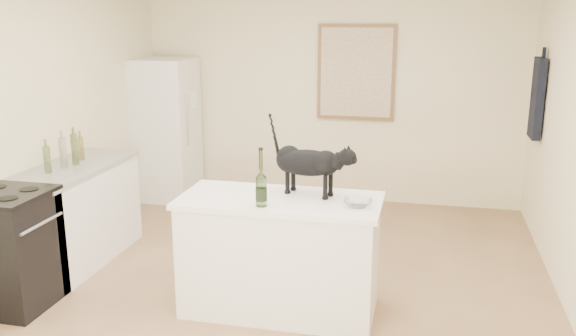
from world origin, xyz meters
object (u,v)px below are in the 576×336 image
(stove, at_px, (10,251))
(black_cat, at_px, (308,166))
(fridge, at_px, (166,129))
(wine_bottle, at_px, (261,181))
(glass_bowl, at_px, (358,203))

(stove, bearing_deg, black_cat, 13.44)
(fridge, relative_size, wine_bottle, 4.56)
(wine_bottle, relative_size, glass_bowl, 1.81)
(fridge, bearing_deg, glass_bowl, -44.83)
(fridge, height_order, black_cat, fridge)
(wine_bottle, xyz_separation_m, glass_bowl, (0.67, 0.15, -0.16))
(fridge, distance_m, black_cat, 3.30)
(wine_bottle, distance_m, glass_bowl, 0.70)
(fridge, bearing_deg, wine_bottle, -54.58)
(fridge, bearing_deg, stove, -90.00)
(glass_bowl, bearing_deg, wine_bottle, -167.63)
(stove, relative_size, black_cat, 1.43)
(stove, relative_size, fridge, 0.53)
(wine_bottle, height_order, glass_bowl, wine_bottle)
(stove, height_order, fridge, fridge)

